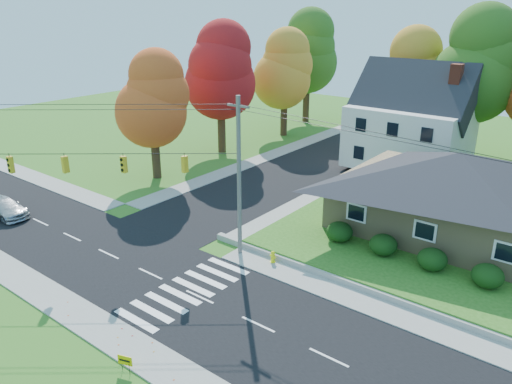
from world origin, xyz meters
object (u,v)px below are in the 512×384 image
at_px(white_car, 359,144).
at_px(fire_hydrant, 273,257).
at_px(ranch_house, 455,191).
at_px(silver_sedan, 4,207).

xyz_separation_m(white_car, fire_hydrant, (7.57, -25.97, -0.29)).
height_order(ranch_house, silver_sedan, ranch_house).
distance_m(ranch_house, fire_hydrant, 13.03).
relative_size(ranch_house, fire_hydrant, 18.13).
bearing_deg(white_car, silver_sedan, -130.51).
bearing_deg(white_car, fire_hydrant, -93.30).
xyz_separation_m(silver_sedan, fire_hydrant, (20.01, 6.49, -0.31)).
bearing_deg(white_car, ranch_house, -65.99).
xyz_separation_m(ranch_house, white_car, (-14.72, 15.47, -2.59)).
distance_m(silver_sedan, fire_hydrant, 21.03).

